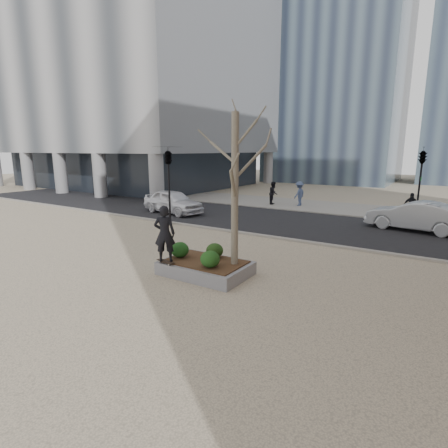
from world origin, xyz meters
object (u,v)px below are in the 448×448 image
Objects in this scene: police_car at (173,201)px; skateboard at (166,262)px; planter at (206,268)px; skateboarder at (165,234)px.

skateboard is at bearing -131.25° from police_car.
police_car is at bearing 135.74° from planter.
skateboarder is at bearing -131.25° from police_car.
skateboard is 0.40× the size of skateboarder.
skateboarder is at bearing -142.39° from planter.
police_car reaches higher than skateboard.
skateboard is 1.02m from skateboarder.
skateboard is at bearing -142.39° from planter.
planter is 3.85× the size of skateboard.
skateboarder is 0.42× the size of police_car.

